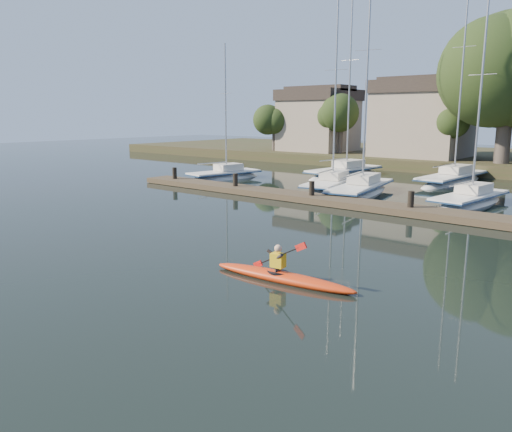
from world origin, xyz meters
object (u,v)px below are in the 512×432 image
Objects in this scene: sailboat_0 at (224,181)px; sailboat_3 at (469,207)px; sailboat_6 at (452,185)px; sailboat_5 at (344,178)px; kayak at (282,275)px; sailboat_2 at (361,197)px; dock at (357,204)px; sailboat_1 at (331,191)px.

sailboat_0 is 0.93× the size of sailboat_3.
sailboat_3 is 9.57m from sailboat_6.
sailboat_0 is at bearing -123.71° from sailboat_5.
kayak is 26.50m from sailboat_6.
sailboat_6 is (-3.91, 8.74, -0.01)m from sailboat_3.
sailboat_6 reaches higher than sailboat_2.
sailboat_2 is at bearing -47.97° from sailboat_5.
sailboat_0 is 0.69× the size of sailboat_6.
kayak is 27.52m from sailboat_5.
sailboat_2 is (-6.35, 16.99, -0.38)m from kayak.
sailboat_5 is 8.45m from sailboat_6.
sailboat_2 is at bearing 104.68° from kayak.
sailboat_3 reaches higher than dock.
sailboat_5 is at bearing 110.05° from kayak.
sailboat_5 is at bearing -167.04° from sailboat_6.
sailboat_0 is at bearing 170.37° from sailboat_2.
kayak is 0.43× the size of sailboat_0.
sailboat_6 reaches higher than kayak.
sailboat_6 is at bearing 42.76° from sailboat_0.
sailboat_6 is at bearing 64.43° from sailboat_2.
sailboat_3 is at bearing 48.35° from dock.
kayak is 0.32× the size of sailboat_2.
sailboat_5 reaches higher than sailboat_0.
kayak is at bearing -31.99° from sailboat_0.
sailboat_0 reaches higher than kayak.
sailboat_2 reaches higher than sailboat_1.
dock is 2.94× the size of sailboat_0.
sailboat_6 is (2.67, 9.24, -0.00)m from sailboat_2.
sailboat_6 is at bearing 46.20° from sailboat_1.
sailboat_3 is 0.78× the size of sailboat_5.
sailboat_1 is 0.86× the size of sailboat_5.
dock is 2.22× the size of sailboat_2.
sailboat_1 is at bearing 132.71° from dock.
sailboat_1 is 2.74m from sailboat_2.
sailboat_2 is 9.60m from sailboat_5.
kayak is 18.14m from sailboat_2.
sailboat_5 is (-12.24, 7.26, -0.01)m from sailboat_3.
sailboat_5 is (-12.00, 24.76, -0.39)m from kayak.
dock is 4.98m from sailboat_2.
dock is at bearing -124.86° from sailboat_3.
kayak is at bearing -71.53° from dock.
sailboat_5 is (-5.65, 7.77, -0.01)m from sailboat_2.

